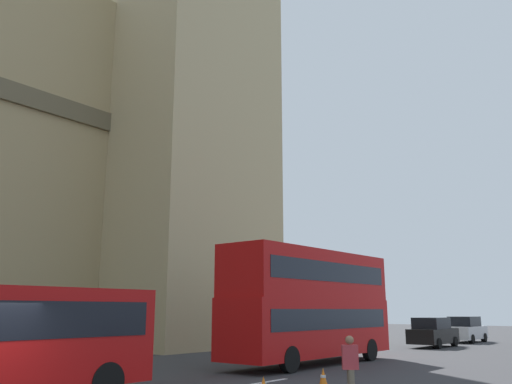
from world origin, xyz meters
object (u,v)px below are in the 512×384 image
object	(u,v)px
sedan_trailing	(466,330)
traffic_cone_middle	(323,378)
sedan_lead	(433,332)
double_decker_bus	(311,301)
pedestrian_near_cones	(350,367)

from	to	relation	value
sedan_trailing	traffic_cone_middle	xyz separation A→B (m)	(-26.38, -4.33, -0.63)
sedan_lead	traffic_cone_middle	world-z (taller)	sedan_lead
sedan_trailing	traffic_cone_middle	size ratio (longest dim) A/B	7.59
double_decker_bus	sedan_lead	xyz separation A→B (m)	(14.16, 0.09, -1.80)
sedan_lead	sedan_trailing	size ratio (longest dim) A/B	1.00
pedestrian_near_cones	traffic_cone_middle	bearing A→B (deg)	45.39
double_decker_bus	sedan_trailing	world-z (taller)	double_decker_bus
double_decker_bus	pedestrian_near_cones	world-z (taller)	double_decker_bus
double_decker_bus	sedan_lead	bearing A→B (deg)	0.36
sedan_lead	pedestrian_near_cones	size ratio (longest dim) A/B	2.60
double_decker_bus	sedan_lead	size ratio (longest dim) A/B	2.28
sedan_trailing	pedestrian_near_cones	world-z (taller)	sedan_trailing
double_decker_bus	sedan_trailing	xyz separation A→B (m)	(20.77, 0.20, -1.80)
sedan_lead	traffic_cone_middle	xyz separation A→B (m)	(-19.76, -4.22, -0.63)
pedestrian_near_cones	sedan_trailing	bearing A→B (deg)	12.94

